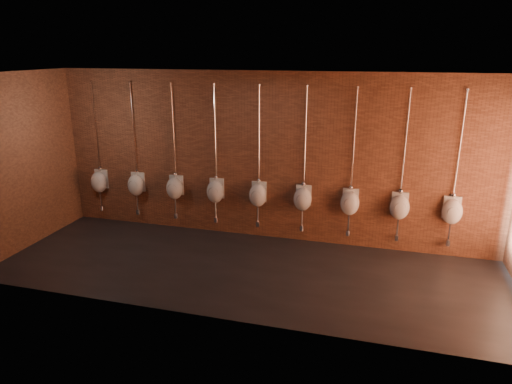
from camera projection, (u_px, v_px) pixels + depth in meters
The scene contains 11 objects.
ground at pixel (247, 270), 7.70m from camera, with size 8.50×8.50×0.00m, color black.
room_shell at pixel (246, 153), 7.10m from camera, with size 8.54×3.04×3.22m.
urinal_0 at pixel (99, 181), 9.63m from camera, with size 0.36×0.31×2.71m.
urinal_1 at pixel (136, 184), 9.41m from camera, with size 0.36×0.31×2.71m.
urinal_2 at pixel (175, 187), 9.19m from camera, with size 0.36×0.31×2.71m.
urinal_3 at pixel (215, 191), 8.97m from camera, with size 0.36×0.31×2.71m.
urinal_4 at pixel (258, 194), 8.75m from camera, with size 0.36×0.31×2.71m.
urinal_5 at pixel (303, 198), 8.53m from camera, with size 0.36×0.31×2.71m.
urinal_6 at pixel (350, 202), 8.31m from camera, with size 0.36×0.31×2.71m.
urinal_7 at pixel (400, 206), 8.09m from camera, with size 0.36×0.31×2.71m.
urinal_8 at pixel (452, 211), 7.87m from camera, with size 0.36×0.31×2.71m.
Camera 1 is at (1.99, -6.67, 3.56)m, focal length 32.00 mm.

